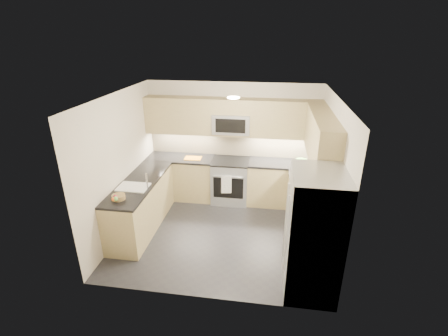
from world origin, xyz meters
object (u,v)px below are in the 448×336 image
(utensil_bowl, at_px, (301,163))
(fruit_basket, at_px, (118,197))
(gas_range, at_px, (230,181))
(refrigerator, at_px, (313,234))
(cutting_board, at_px, (193,158))
(microwave, at_px, (232,123))

(utensil_bowl, height_order, fruit_basket, utensil_bowl)
(gas_range, bearing_deg, refrigerator, -59.12)
(gas_range, relative_size, cutting_board, 2.57)
(microwave, xyz_separation_m, utensil_bowl, (1.44, -0.23, -0.69))
(gas_range, distance_m, utensil_bowl, 1.55)
(gas_range, height_order, utensil_bowl, utensil_bowl)
(gas_range, height_order, fruit_basket, fruit_basket)
(utensil_bowl, bearing_deg, microwave, 170.89)
(microwave, bearing_deg, gas_range, -90.00)
(gas_range, xyz_separation_m, refrigerator, (1.45, -2.43, 0.45))
(refrigerator, xyz_separation_m, cutting_board, (-2.25, 2.41, 0.05))
(gas_range, height_order, microwave, microwave)
(fruit_basket, bearing_deg, gas_range, 51.47)
(microwave, relative_size, fruit_basket, 3.55)
(gas_range, relative_size, microwave, 1.20)
(microwave, distance_m, utensil_bowl, 1.61)
(cutting_board, relative_size, fruit_basket, 1.65)
(gas_range, distance_m, microwave, 1.25)
(utensil_bowl, distance_m, cutting_board, 2.24)
(gas_range, height_order, refrigerator, refrigerator)
(fruit_basket, bearing_deg, microwave, 53.19)
(refrigerator, bearing_deg, cutting_board, 133.06)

